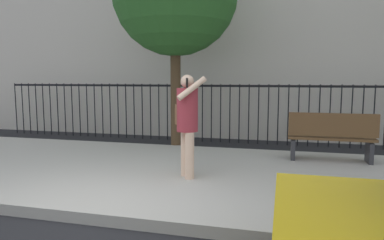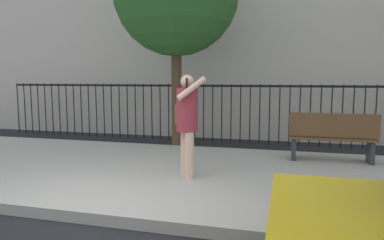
{
  "view_description": "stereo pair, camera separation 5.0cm",
  "coord_description": "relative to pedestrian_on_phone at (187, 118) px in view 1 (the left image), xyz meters",
  "views": [
    {
      "loc": [
        2.28,
        -3.6,
        1.74
      ],
      "look_at": [
        0.81,
        2.1,
        1.05
      ],
      "focal_mm": 33.04,
      "sensor_mm": 36.0,
      "label": 1
    },
    {
      "loc": [
        2.33,
        -3.59,
        1.74
      ],
      "look_at": [
        0.81,
        2.1,
        1.05
      ],
      "focal_mm": 33.04,
      "sensor_mm": 36.0,
      "label": 2
    }
  ],
  "objects": [
    {
      "name": "ground_plane",
      "position": [
        -0.79,
        -1.83,
        -1.11
      ],
      "size": [
        60.0,
        60.0,
        0.0
      ],
      "primitive_type": "plane",
      "color": "black"
    },
    {
      "name": "sidewalk",
      "position": [
        -0.79,
        0.37,
        -1.04
      ],
      "size": [
        28.0,
        4.4,
        0.15
      ],
      "primitive_type": "cube",
      "color": "#B2ADA3",
      "rests_on": "ground"
    },
    {
      "name": "iron_fence",
      "position": [
        -0.79,
        4.07,
        -0.09
      ],
      "size": [
        12.03,
        0.04,
        1.6
      ],
      "color": "black",
      "rests_on": "ground"
    },
    {
      "name": "street_bench",
      "position": [
        2.41,
        1.72,
        -0.46
      ],
      "size": [
        1.6,
        0.45,
        0.95
      ],
      "color": "brown",
      "rests_on": "sidewalk"
    },
    {
      "name": "pedestrian_on_phone",
      "position": [
        0.0,
        0.0,
        0.0
      ],
      "size": [
        0.63,
        0.71,
        1.66
      ],
      "color": "beige",
      "rests_on": "sidewalk"
    }
  ]
}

